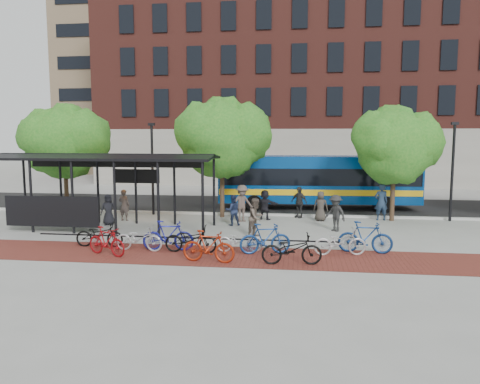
# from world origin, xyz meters

# --- Properties ---
(ground) EXTENTS (160.00, 160.00, 0.00)m
(ground) POSITION_xyz_m (0.00, 0.00, 0.00)
(ground) COLOR #9E9E99
(ground) RESTS_ON ground
(asphalt_street) EXTENTS (160.00, 8.00, 0.01)m
(asphalt_street) POSITION_xyz_m (0.00, 8.00, 0.01)
(asphalt_street) COLOR black
(asphalt_street) RESTS_ON ground
(curb) EXTENTS (160.00, 0.25, 0.12)m
(curb) POSITION_xyz_m (0.00, 4.00, 0.06)
(curb) COLOR #B7B7B2
(curb) RESTS_ON ground
(brick_strip) EXTENTS (24.00, 3.00, 0.01)m
(brick_strip) POSITION_xyz_m (-2.00, -5.00, 0.00)
(brick_strip) COLOR maroon
(brick_strip) RESTS_ON ground
(bike_rack_rail) EXTENTS (12.00, 0.05, 0.95)m
(bike_rack_rail) POSITION_xyz_m (-3.30, -4.10, 0.00)
(bike_rack_rail) COLOR black
(bike_rack_rail) RESTS_ON ground
(building_brick) EXTENTS (55.00, 14.00, 20.00)m
(building_brick) POSITION_xyz_m (10.00, 26.00, 10.00)
(building_brick) COLOR maroon
(building_brick) RESTS_ON ground
(building_tower) EXTENTS (22.00, 22.00, 30.00)m
(building_tower) POSITION_xyz_m (-16.00, 40.00, 15.00)
(building_tower) COLOR #7A664C
(building_tower) RESTS_ON ground
(bus_shelter) EXTENTS (10.60, 3.07, 3.60)m
(bus_shelter) POSITION_xyz_m (-8.13, -0.48, 3.00)
(bus_shelter) COLOR black
(bus_shelter) RESTS_ON ground
(tree_a) EXTENTS (4.90, 4.00, 6.18)m
(tree_a) POSITION_xyz_m (-11.91, 3.35, 4.24)
(tree_a) COLOR #382619
(tree_a) RESTS_ON ground
(tree_b) EXTENTS (5.15, 4.20, 6.47)m
(tree_b) POSITION_xyz_m (-2.90, 3.35, 4.46)
(tree_b) COLOR #382619
(tree_b) RESTS_ON ground
(tree_c) EXTENTS (4.66, 3.80, 5.92)m
(tree_c) POSITION_xyz_m (6.09, 3.35, 4.05)
(tree_c) COLOR #382619
(tree_c) RESTS_ON ground
(lamp_post_left) EXTENTS (0.35, 0.20, 5.12)m
(lamp_post_left) POSITION_xyz_m (-7.00, 3.60, 2.75)
(lamp_post_left) COLOR black
(lamp_post_left) RESTS_ON ground
(lamp_post_right) EXTENTS (0.35, 0.20, 5.12)m
(lamp_post_right) POSITION_xyz_m (9.00, 3.60, 2.75)
(lamp_post_right) COLOR black
(lamp_post_right) RESTS_ON ground
(bus) EXTENTS (11.99, 3.29, 3.21)m
(bus) POSITION_xyz_m (2.27, 6.94, 1.84)
(bus) COLOR navy
(bus) RESTS_ON ground
(bike_0) EXTENTS (1.95, 0.77, 1.01)m
(bike_0) POSITION_xyz_m (-6.72, -4.20, 0.50)
(bike_0) COLOR black
(bike_0) RESTS_ON ground
(bike_1) EXTENTS (1.86, 1.17, 1.08)m
(bike_1) POSITION_xyz_m (-5.89, -5.45, 0.54)
(bike_1) COLOR maroon
(bike_1) RESTS_ON ground
(bike_2) EXTENTS (1.94, 0.80, 0.99)m
(bike_2) POSITION_xyz_m (-4.94, -4.61, 0.50)
(bike_2) COLOR #B6B6B9
(bike_2) RESTS_ON ground
(bike_3) EXTENTS (2.03, 0.79, 1.19)m
(bike_3) POSITION_xyz_m (-3.82, -4.47, 0.59)
(bike_3) COLOR navy
(bike_3) RESTS_ON ground
(bike_4) EXTENTS (2.02, 0.75, 1.05)m
(bike_4) POSITION_xyz_m (-2.89, -4.64, 0.53)
(bike_4) COLOR black
(bike_4) RESTS_ON ground
(bike_5) EXTENTS (1.95, 0.76, 1.14)m
(bike_5) POSITION_xyz_m (-1.95, -5.90, 0.57)
(bike_5) COLOR #99250D
(bike_5) RESTS_ON ground
(bike_6) EXTENTS (1.84, 0.87, 0.93)m
(bike_6) POSITION_xyz_m (-1.07, -4.28, 0.46)
(bike_6) COLOR #ADADB0
(bike_6) RESTS_ON ground
(bike_7) EXTENTS (2.02, 1.05, 1.17)m
(bike_7) POSITION_xyz_m (-0.07, -4.48, 0.58)
(bike_7) COLOR navy
(bike_7) RESTS_ON ground
(bike_8) EXTENTS (2.14, 0.94, 1.09)m
(bike_8) POSITION_xyz_m (0.95, -5.83, 0.55)
(bike_8) COLOR black
(bike_8) RESTS_ON ground
(bike_10) EXTENTS (2.03, 0.97, 1.02)m
(bike_10) POSITION_xyz_m (2.70, -4.32, 0.51)
(bike_10) COLOR #B2B1B4
(bike_10) RESTS_ON ground
(bike_11) EXTENTS (2.08, 0.79, 1.22)m
(bike_11) POSITION_xyz_m (3.68, -3.87, 0.61)
(bike_11) COLOR navy
(bike_11) RESTS_ON ground
(pedestrian_0) EXTENTS (0.85, 0.65, 1.55)m
(pedestrian_0) POSITION_xyz_m (-8.25, 0.32, 0.77)
(pedestrian_0) COLOR black
(pedestrian_0) RESTS_ON ground
(pedestrian_1) EXTENTS (0.67, 0.51, 1.65)m
(pedestrian_1) POSITION_xyz_m (-7.91, 1.54, 0.82)
(pedestrian_1) COLOR #473D39
(pedestrian_1) RESTS_ON ground
(pedestrian_2) EXTENTS (0.88, 0.78, 1.52)m
(pedestrian_2) POSITION_xyz_m (-2.09, 0.98, 0.76)
(pedestrian_2) COLOR #1C2643
(pedestrian_2) RESTS_ON ground
(pedestrian_3) EXTENTS (1.42, 1.27, 1.91)m
(pedestrian_3) POSITION_xyz_m (-1.75, 2.06, 0.95)
(pedestrian_3) COLOR brown
(pedestrian_3) RESTS_ON ground
(pedestrian_4) EXTENTS (1.05, 0.90, 1.69)m
(pedestrian_4) POSITION_xyz_m (1.17, 3.62, 0.85)
(pedestrian_4) COLOR #2A2A2A
(pedestrian_4) RESTS_ON ground
(pedestrian_5) EXTENTS (1.54, 0.90, 1.59)m
(pedestrian_5) POSITION_xyz_m (-0.62, 2.78, 0.79)
(pedestrian_5) COLOR black
(pedestrian_5) RESTS_ON ground
(pedestrian_6) EXTENTS (0.84, 0.62, 1.56)m
(pedestrian_6) POSITION_xyz_m (2.29, 2.76, 0.78)
(pedestrian_6) COLOR #38322C
(pedestrian_6) RESTS_ON ground
(pedestrian_7) EXTENTS (0.76, 0.55, 1.94)m
(pedestrian_7) POSITION_xyz_m (5.44, 3.34, 0.97)
(pedestrian_7) COLOR #1F3049
(pedestrian_7) RESTS_ON ground
(pedestrian_8) EXTENTS (0.98, 1.05, 1.72)m
(pedestrian_8) POSITION_xyz_m (-0.70, -1.50, 0.86)
(pedestrian_8) COLOR brown
(pedestrian_8) RESTS_ON ground
(pedestrian_9) EXTENTS (1.24, 1.21, 1.71)m
(pedestrian_9) POSITION_xyz_m (2.86, 0.16, 0.85)
(pedestrian_9) COLOR #262626
(pedestrian_9) RESTS_ON ground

